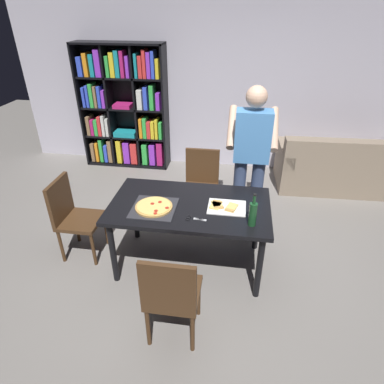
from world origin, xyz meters
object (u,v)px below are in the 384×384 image
Objects in this scene: chair_far_side at (201,181)px; person_serving_pizza at (251,155)px; chair_left_end at (72,214)px; bookshelf at (125,110)px; wine_bottle at (253,213)px; dining_table at (190,211)px; kitchen_scissors at (192,218)px; couch at (337,169)px; pepperoni_pizza_on_tray at (154,207)px; chair_near_camera at (171,294)px.

chair_far_side is 0.51× the size of person_serving_pizza.
chair_left_end is (-1.26, -0.92, 0.00)m from chair_far_side.
bookshelf is 6.17× the size of wine_bottle.
kitchen_scissors reaches higher than dining_table.
bookshelf is (-3.34, 0.38, 0.64)m from couch.
kitchen_scissors is (-1.84, -2.23, 0.45)m from couch.
person_serving_pizza reaches higher than dining_table.
couch is at bearing 43.93° from person_serving_pizza.
kitchen_scissors is at bearing -16.77° from pepperoni_pizza_on_tray.
bookshelf reaches higher than chair_left_end.
chair_left_end is 2.03m from person_serving_pizza.
dining_table is 0.94m from chair_far_side.
chair_near_camera and chair_left_end have the same top height.
bookshelf reaches higher than person_serving_pizza.
chair_far_side is 2.19m from couch.
dining_table is 7.95× the size of kitchen_scissors.
bookshelf reaches higher than chair_near_camera.
wine_bottle is at bearing -23.30° from dining_table.
dining_table is 3.76× the size of pepperoni_pizza_on_tray.
couch is (1.90, 1.99, -0.37)m from dining_table.
bookshelf is at bearing 94.22° from chair_left_end.
kitchen_scissors is at bearing -60.11° from bookshelf.
chair_far_side reaches higher than dining_table.
person_serving_pizza is at bearing 42.88° from pepperoni_pizza_on_tray.
wine_bottle is at bearing -7.95° from pepperoni_pizza_on_tray.
wine_bottle is at bearing -88.60° from person_serving_pizza.
couch is 3.11m from pepperoni_pizza_on_tray.
chair_far_side is 0.52× the size of couch.
chair_far_side is at bearing 93.09° from kitchen_scissors.
chair_near_camera reaches higher than dining_table.
pepperoni_pizza_on_tray is (0.94, -0.13, 0.25)m from chair_left_end.
wine_bottle is at bearing 48.35° from chair_near_camera.
pepperoni_pizza_on_tray is at bearing -7.74° from chair_left_end.
chair_left_end is at bearing 180.00° from dining_table.
pepperoni_pizza_on_tray is 2.11× the size of kitchen_scissors.
chair_left_end is 1.37m from kitchen_scissors.
wine_bottle is at bearing -63.27° from chair_far_side.
pepperoni_pizza_on_tray is at bearing 172.05° from wine_bottle.
couch reaches higher than dining_table.
chair_left_end is 0.98m from pepperoni_pizza_on_tray.
dining_table is 4.93× the size of wine_bottle.
person_serving_pizza is 5.54× the size of wine_bottle.
wine_bottle reaches higher than chair_left_end.
couch is 0.89× the size of bookshelf.
couch is at bearing -6.53° from bookshelf.
dining_table is at bearing 90.00° from chair_near_camera.
chair_far_side is 0.46× the size of bookshelf.
chair_near_camera reaches higher than pepperoni_pizza_on_tray.
person_serving_pizza is at bearing 91.40° from wine_bottle.
bookshelf is (-1.44, 1.44, 0.43)m from chair_far_side.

